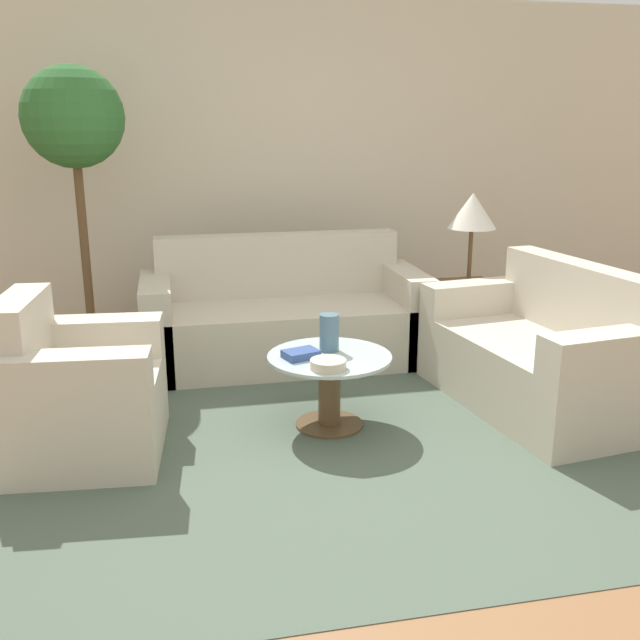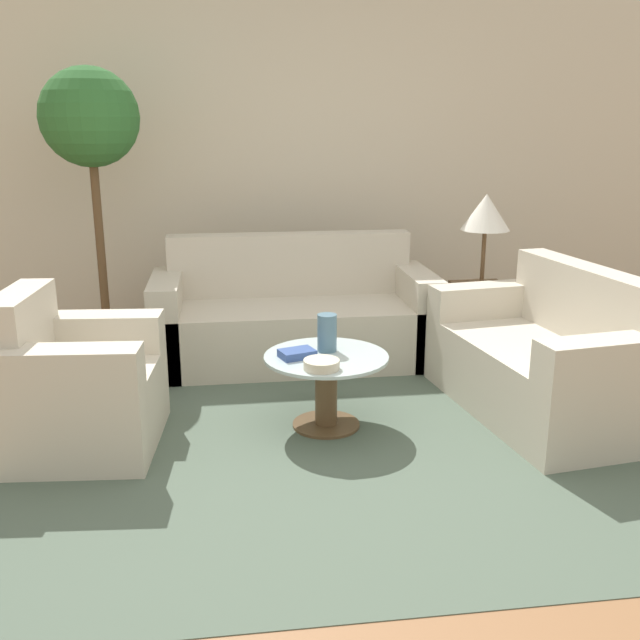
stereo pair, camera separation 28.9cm
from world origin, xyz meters
TOP-DOWN VIEW (x-y plane):
  - ground_plane at (0.00, 0.00)m, footprint 14.00×14.00m
  - wall_back at (0.00, 2.93)m, footprint 10.00×0.06m
  - rug at (-0.02, 0.67)m, footprint 3.56×3.26m
  - sofa_main at (-0.08, 1.88)m, footprint 1.94×0.80m
  - armchair at (-1.35, 0.61)m, footprint 0.80×0.87m
  - loveseat at (1.29, 0.72)m, footprint 0.95×1.52m
  - coffee_table at (-0.02, 0.67)m, footprint 0.68×0.68m
  - side_table at (1.25, 1.74)m, footprint 0.37×0.37m
  - table_lamp at (1.25, 1.74)m, footprint 0.34×0.34m
  - potted_plant at (-1.41, 2.17)m, footprint 0.67×0.67m
  - vase at (-0.00, 0.75)m, footprint 0.11×0.11m
  - bowl at (-0.07, 0.45)m, footprint 0.19×0.19m
  - book_stack at (-0.18, 0.66)m, footprint 0.21×0.18m

SIDE VIEW (x-z plane):
  - ground_plane at x=0.00m, z-range 0.00..0.00m
  - rug at x=-0.02m, z-range 0.00..0.01m
  - side_table at x=1.25m, z-range 0.00..0.53m
  - coffee_table at x=-0.02m, z-range 0.06..0.48m
  - sofa_main at x=-0.08m, z-range -0.15..0.72m
  - loveseat at x=1.29m, z-range -0.14..0.72m
  - armchair at x=-1.35m, z-range -0.12..0.71m
  - book_stack at x=-0.18m, z-range 0.42..0.46m
  - bowl at x=-0.07m, z-range 0.42..0.47m
  - vase at x=0.00m, z-range 0.42..0.63m
  - table_lamp at x=1.25m, z-range 0.71..1.35m
  - wall_back at x=0.00m, z-range 0.00..2.60m
  - potted_plant at x=-1.41m, z-range 0.49..2.50m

